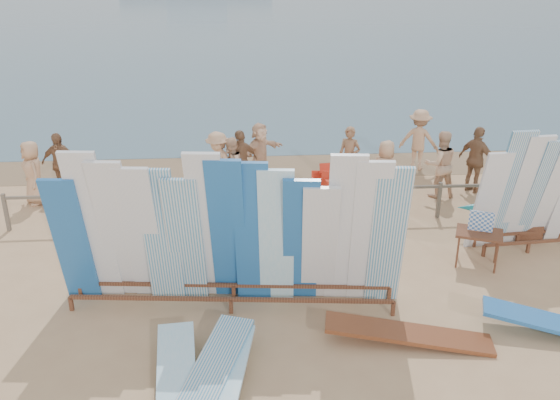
{
  "coord_description": "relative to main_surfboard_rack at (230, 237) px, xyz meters",
  "views": [
    {
      "loc": [
        -0.71,
        -9.68,
        5.8
      ],
      "look_at": [
        0.1,
        1.48,
        1.2
      ],
      "focal_mm": 38.0,
      "sensor_mm": 36.0,
      "label": 1
    }
  ],
  "objects": [
    {
      "name": "side_surfboard_rack",
      "position": [
        6.19,
        1.81,
        -0.14
      ],
      "size": [
        2.41,
        0.89,
        2.73
      ],
      "rotation": [
        0.0,
        0.0,
        0.08
      ],
      "color": "brown",
      "rests_on": "ground"
    },
    {
      "name": "fence",
      "position": [
        0.89,
        3.52,
        -0.73
      ],
      "size": [
        12.08,
        0.08,
        0.9
      ],
      "color": "#6F6354",
      "rests_on": "ground"
    },
    {
      "name": "beachgoer_4",
      "position": [
        0.24,
        5.56,
        -0.51
      ],
      "size": [
        1.06,
        0.91,
        1.69
      ],
      "primitive_type": "imported",
      "rotation": [
        0.0,
        0.0,
        3.74
      ],
      "color": "#8C6042",
      "rests_on": "ground"
    },
    {
      "name": "beachgoer_5",
      "position": [
        0.77,
        6.54,
        -0.56
      ],
      "size": [
        1.4,
        1.4,
        1.61
      ],
      "primitive_type": "imported",
      "rotation": [
        0.0,
        0.0,
        0.79
      ],
      "color": "beige",
      "rests_on": "ground"
    },
    {
      "name": "beachgoer_3",
      "position": [
        -0.35,
        5.39,
        -0.51
      ],
      "size": [
        0.98,
        1.17,
        1.7
      ],
      "primitive_type": "imported",
      "rotation": [
        0.0,
        0.0,
        5.29
      ],
      "color": "tan",
      "rests_on": "ground"
    },
    {
      "name": "beachgoer_extra_1",
      "position": [
        -4.47,
        5.78,
        -0.53
      ],
      "size": [
        1.03,
        0.6,
        1.65
      ],
      "primitive_type": "imported",
      "rotation": [
        0.0,
        0.0,
        6.09
      ],
      "color": "#8C6042",
      "rests_on": "ground"
    },
    {
      "name": "flat_board_e",
      "position": [
        -0.36,
        -2.28,
        -1.36
      ],
      "size": [
        1.43,
        2.72,
        0.42
      ],
      "primitive_type": "cube",
      "rotation": [
        0.13,
        0.0,
        -0.34
      ],
      "color": "white",
      "rests_on": "ground"
    },
    {
      "name": "main_surfboard_rack",
      "position": [
        0.0,
        0.0,
        0.0
      ],
      "size": [
        6.08,
        1.32,
        3.01
      ],
      "rotation": [
        0.0,
        0.0,
        -0.1
      ],
      "color": "brown",
      "rests_on": "ground"
    },
    {
      "name": "wet_sand_strip",
      "position": [
        0.89,
        7.72,
        -1.36
      ],
      "size": [
        40.0,
        2.6,
        0.01
      ],
      "primitive_type": "cube",
      "color": "#85694B",
      "rests_on": "ground"
    },
    {
      "name": "stroller",
      "position": [
        2.44,
        4.44,
        -0.95
      ],
      "size": [
        0.61,
        0.81,
        1.03
      ],
      "rotation": [
        0.0,
        0.0,
        0.12
      ],
      "color": "red",
      "rests_on": "ground"
    },
    {
      "name": "beachgoer_7",
      "position": [
        3.11,
        5.69,
        -0.52
      ],
      "size": [
        0.7,
        0.6,
        1.68
      ],
      "primitive_type": "imported",
      "rotation": [
        0.0,
        0.0,
        5.75
      ],
      "color": "#8C6042",
      "rests_on": "ground"
    },
    {
      "name": "flat_board_a",
      "position": [
        -0.79,
        -2.34,
        -1.36
      ],
      "size": [
        0.8,
        2.73,
        0.35
      ],
      "primitive_type": "cube",
      "rotation": [
        0.1,
        0.0,
        0.09
      ],
      "color": "#99D9F5",
      "rests_on": "ground"
    },
    {
      "name": "flat_board_b",
      "position": [
        -0.16,
        -2.41,
        -1.36
      ],
      "size": [
        1.06,
        2.75,
        0.34
      ],
      "primitive_type": "cube",
      "rotation": [
        0.1,
        0.0,
        -0.19
      ],
      "color": "#99D9F5",
      "rests_on": "ground"
    },
    {
      "name": "beachgoer_0",
      "position": [
        -4.95,
        5.16,
        -0.54
      ],
      "size": [
        0.72,
        0.88,
        1.63
      ],
      "primitive_type": "imported",
      "rotation": [
        0.0,
        0.0,
        5.22
      ],
      "color": "tan",
      "rests_on": "ground"
    },
    {
      "name": "flat_board_c",
      "position": [
        2.84,
        -1.31,
        -1.36
      ],
      "size": [
        2.75,
        1.04,
        0.33
      ],
      "primitive_type": "cube",
      "rotation": [
        0.1,
        0.0,
        1.39
      ],
      "color": "brown",
      "rests_on": "ground"
    },
    {
      "name": "ground",
      "position": [
        0.89,
        0.52,
        -1.36
      ],
      "size": [
        160.0,
        160.0,
        0.0
      ],
      "primitive_type": "plane",
      "color": "tan",
      "rests_on": "ground"
    },
    {
      "name": "beachgoer_8",
      "position": [
        5.33,
        4.88,
        -0.48
      ],
      "size": [
        0.87,
        0.45,
        1.76
      ],
      "primitive_type": "imported",
      "rotation": [
        0.0,
        0.0,
        3.18
      ],
      "color": "beige",
      "rests_on": "ground"
    },
    {
      "name": "beach_chair_left",
      "position": [
        2.34,
        4.02,
        -1.08
      ],
      "size": [
        0.83,
        0.84,
        0.95
      ],
      "rotation": [
        0.0,
        0.0,
        -0.53
      ],
      "color": "red",
      "rests_on": "ground"
    },
    {
      "name": "beachgoer_10",
      "position": [
        6.38,
        5.15,
        -0.48
      ],
      "size": [
        0.95,
        1.11,
        1.76
      ],
      "primitive_type": "imported",
      "rotation": [
        0.0,
        0.0,
        2.17
      ],
      "color": "#8C6042",
      "rests_on": "ground"
    },
    {
      "name": "beachgoer_6",
      "position": [
        3.86,
        4.72,
        -0.57
      ],
      "size": [
        0.85,
        0.75,
        1.58
      ],
      "primitive_type": "imported",
      "rotation": [
        0.0,
        0.0,
        2.53
      ],
      "color": "tan",
      "rests_on": "ground"
    },
    {
      "name": "vendor_table",
      "position": [
        4.91,
        1.15,
        -0.97
      ],
      "size": [
        1.07,
        0.93,
        1.18
      ],
      "rotation": [
        0.0,
        0.0,
        -0.4
      ],
      "color": "brown",
      "rests_on": "ground"
    },
    {
      "name": "beachgoer_2",
      "position": [
        -0.03,
        5.29,
        -0.57
      ],
      "size": [
        0.59,
        0.84,
        1.58
      ],
      "primitive_type": "imported",
      "rotation": [
        0.0,
        0.0,
        4.39
      ],
      "color": "beige",
      "rests_on": "ground"
    },
    {
      "name": "beachgoer_9",
      "position": [
        5.41,
        7.03,
        -0.47
      ],
      "size": [
        1.24,
        0.96,
        1.78
      ],
      "primitive_type": "imported",
      "rotation": [
        0.0,
        0.0,
        2.65
      ],
      "color": "tan",
      "rests_on": "ground"
    },
    {
      "name": "beach_chair_right",
      "position": [
        2.22,
        4.56,
        -1.12
      ],
      "size": [
        0.58,
        0.6,
        0.81
      ],
      "rotation": [
        0.0,
        0.0,
        -0.14
      ],
      "color": "red",
      "rests_on": "ground"
    }
  ]
}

